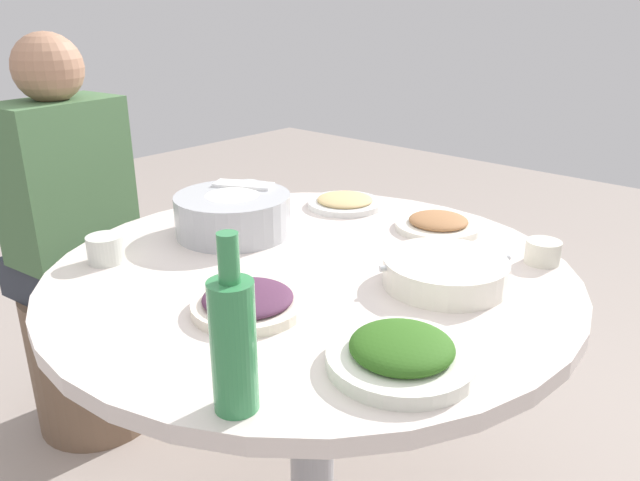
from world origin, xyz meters
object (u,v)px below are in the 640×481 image
(round_dining_table, at_px, (311,311))
(stool_for_diner_left, at_px, (92,356))
(rice_bowl, at_px, (233,213))
(green_bottle, at_px, (233,342))
(tea_cup_far, at_px, (543,252))
(diner_left, at_px, (67,191))
(soup_bowl, at_px, (445,273))
(dish_tofu_braise, at_px, (438,224))
(dish_noodles, at_px, (345,202))
(dish_greens, at_px, (401,353))
(tea_cup_near, at_px, (105,249))
(tea_cup_side, at_px, (248,192))
(dish_eggplant, at_px, (248,302))

(round_dining_table, relative_size, stool_for_diner_left, 2.41)
(rice_bowl, bearing_deg, stool_for_diner_left, 12.99)
(green_bottle, distance_m, tea_cup_far, 0.80)
(diner_left, bearing_deg, green_bottle, 163.69)
(soup_bowl, relative_size, dish_tofu_braise, 1.16)
(dish_noodles, bearing_deg, dish_greens, 135.83)
(soup_bowl, height_order, green_bottle, green_bottle)
(green_bottle, relative_size, tea_cup_near, 3.34)
(tea_cup_side, bearing_deg, dish_tofu_braise, -162.49)
(rice_bowl, xyz_separation_m, green_bottle, (-0.54, 0.46, 0.05))
(soup_bowl, distance_m, diner_left, 1.15)
(tea_cup_side, height_order, stool_for_diner_left, tea_cup_side)
(tea_cup_far, height_order, tea_cup_side, tea_cup_side)
(tea_cup_side, distance_m, diner_left, 0.53)
(tea_cup_near, height_order, diner_left, diner_left)
(diner_left, bearing_deg, tea_cup_side, -141.61)
(tea_cup_far, relative_size, diner_left, 0.10)
(tea_cup_near, relative_size, stool_for_diner_left, 0.17)
(dish_greens, height_order, tea_cup_far, dish_greens)
(dish_noodles, distance_m, green_bottle, 0.94)
(dish_noodles, height_order, tea_cup_far, tea_cup_far)
(round_dining_table, relative_size, diner_left, 1.49)
(dish_eggplant, bearing_deg, stool_for_diner_left, -7.47)
(dish_noodles, bearing_deg, round_dining_table, 119.92)
(soup_bowl, distance_m, tea_cup_far, 0.26)
(tea_cup_far, bearing_deg, dish_noodles, -1.84)
(soup_bowl, distance_m, dish_greens, 0.33)
(dish_tofu_braise, distance_m, stool_for_diner_left, 1.20)
(dish_tofu_braise, relative_size, stool_for_diner_left, 0.46)
(green_bottle, bearing_deg, dish_noodles, -59.72)
(dish_noodles, bearing_deg, dish_eggplant, 113.83)
(dish_tofu_braise, bearing_deg, soup_bowl, 123.87)
(tea_cup_near, bearing_deg, tea_cup_side, -79.47)
(rice_bowl, bearing_deg, dish_noodles, -101.17)
(dish_noodles, distance_m, dish_greens, 0.82)
(soup_bowl, distance_m, stool_for_diner_left, 1.28)
(dish_tofu_braise, distance_m, tea_cup_side, 0.55)
(tea_cup_far, bearing_deg, dish_tofu_braise, -6.65)
(tea_cup_side, bearing_deg, dish_noodles, -147.01)
(dish_tofu_braise, height_order, tea_cup_side, tea_cup_side)
(dish_eggplant, height_order, tea_cup_side, tea_cup_side)
(tea_cup_near, xyz_separation_m, tea_cup_side, (0.09, -0.50, -0.00))
(soup_bowl, xyz_separation_m, stool_for_diner_left, (1.13, 0.22, -0.56))
(dish_eggplant, xyz_separation_m, stool_for_diner_left, (0.92, -0.12, -0.55))
(dish_noodles, distance_m, diner_left, 0.81)
(dish_tofu_braise, xyz_separation_m, tea_cup_side, (0.53, 0.17, 0.01))
(stool_for_diner_left, xyz_separation_m, diner_left, (-0.00, 0.00, 0.55))
(round_dining_table, xyz_separation_m, dish_eggplant, (-0.05, 0.23, 0.13))
(round_dining_table, distance_m, tea_cup_side, 0.52)
(round_dining_table, xyz_separation_m, green_bottle, (-0.26, 0.43, 0.21))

